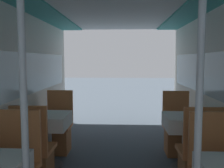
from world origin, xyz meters
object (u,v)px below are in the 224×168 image
at_px(dining_table_right_1, 186,125).
at_px(chair_right_far_1, 177,135).
at_px(chair_left_far_1, 58,134).
at_px(support_pole_right_0, 199,119).
at_px(chair_left_near_1, 35,161).
at_px(dining_table_left_1, 48,123).
at_px(support_pole_left_0, 24,117).
at_px(chair_right_near_1, 197,163).

bearing_deg(dining_table_right_1, chair_right_far_1, 90.00).
height_order(chair_left_far_1, support_pole_right_0, support_pole_right_0).
relative_size(support_pole_right_0, chair_right_far_1, 2.19).
relative_size(chair_left_near_1, support_pole_right_0, 0.46).
xyz_separation_m(chair_left_far_1, support_pole_right_0, (1.59, -2.19, 0.79)).
xyz_separation_m(dining_table_left_1, chair_left_near_1, (0.00, -0.54, -0.31)).
distance_m(support_pole_left_0, support_pole_right_0, 1.25).
relative_size(chair_left_near_1, chair_right_far_1, 1.00).
xyz_separation_m(dining_table_right_1, chair_right_near_1, (0.00, -0.54, -0.31)).
relative_size(support_pole_left_0, chair_right_near_1, 2.19).
height_order(support_pole_left_0, chair_left_far_1, support_pole_left_0).
bearing_deg(dining_table_right_1, support_pole_left_0, -134.01).
height_order(support_pole_left_0, dining_table_left_1, support_pole_left_0).
distance_m(dining_table_left_1, chair_left_far_1, 0.63).
relative_size(chair_left_near_1, chair_right_near_1, 1.00).
height_order(chair_left_near_1, dining_table_right_1, chair_left_near_1).
xyz_separation_m(chair_left_far_1, dining_table_right_1, (1.93, -0.54, 0.31)).
bearing_deg(chair_right_near_1, chair_right_far_1, 90.00).
relative_size(chair_left_far_1, support_pole_right_0, 0.46).
xyz_separation_m(support_pole_left_0, chair_right_near_1, (1.59, 1.10, -0.79)).
relative_size(dining_table_left_1, chair_left_far_1, 0.75).
relative_size(support_pole_left_0, support_pole_right_0, 1.00).
bearing_deg(support_pole_left_0, dining_table_left_1, 101.65).
xyz_separation_m(support_pole_right_0, chair_right_near_1, (0.34, 1.10, -0.79)).
height_order(support_pole_left_0, dining_table_right_1, support_pole_left_0).
bearing_deg(chair_right_near_1, dining_table_right_1, 90.00).
xyz_separation_m(support_pole_right_0, chair_right_far_1, (0.34, 2.19, -0.79)).
bearing_deg(chair_right_far_1, dining_table_left_1, 15.74).
xyz_separation_m(chair_left_near_1, dining_table_right_1, (1.93, 0.54, 0.31)).
bearing_deg(dining_table_left_1, chair_right_far_1, 15.74).
bearing_deg(support_pole_right_0, chair_left_far_1, 125.98).
height_order(support_pole_left_0, chair_right_far_1, support_pole_left_0).
bearing_deg(dining_table_left_1, dining_table_right_1, 0.00).
height_order(chair_left_far_1, chair_right_far_1, same).
bearing_deg(chair_left_far_1, chair_right_far_1, -180.00).
xyz_separation_m(chair_left_far_1, chair_right_near_1, (1.93, -1.09, 0.00)).
bearing_deg(chair_left_near_1, support_pole_left_0, -72.89).
bearing_deg(support_pole_left_0, chair_right_far_1, 54.02).
height_order(support_pole_left_0, chair_right_near_1, support_pole_left_0).
bearing_deg(chair_right_far_1, support_pole_right_0, 81.19).
bearing_deg(support_pole_right_0, support_pole_left_0, 180.00).
bearing_deg(support_pole_right_0, dining_table_right_1, 78.35).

